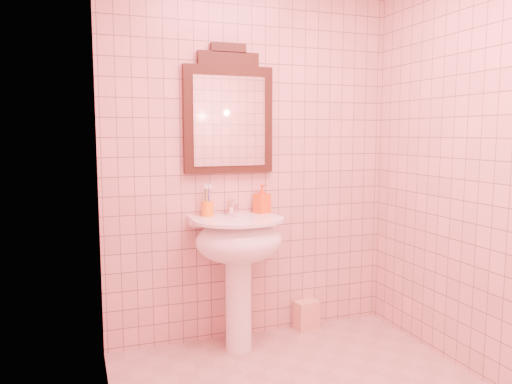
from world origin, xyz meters
name	(u,v)px	position (x,y,z in m)	size (l,w,h in m)	color
back_wall	(252,155)	(0.00, 1.10, 1.25)	(2.00, 0.02, 2.50)	tan
pedestal_sink	(239,250)	(-0.17, 0.87, 0.66)	(0.58, 0.58, 0.86)	white
faucet	(232,207)	(-0.17, 1.01, 0.92)	(0.04, 0.16, 0.11)	white
mirror	(229,114)	(-0.17, 1.07, 1.52)	(0.60, 0.06, 0.83)	black
toothbrush_cup	(208,208)	(-0.33, 1.02, 0.92)	(0.08, 0.08, 0.18)	orange
soap_dispenser	(262,199)	(0.04, 1.02, 0.96)	(0.09, 0.09, 0.20)	#E24E13
towel	(306,315)	(0.39, 1.04, 0.10)	(0.17, 0.11, 0.20)	#F0B48D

